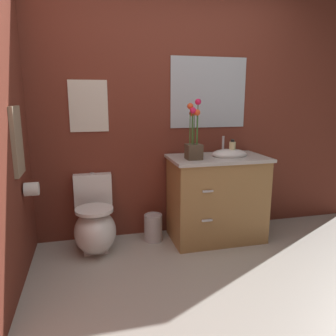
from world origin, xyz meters
TOP-DOWN VIEW (x-y plane):
  - ground_plane at (0.00, 0.00)m, footprint 8.78×8.78m
  - wall_back at (0.20, 1.54)m, footprint 4.10×0.05m
  - toilet at (-0.76, 1.24)m, footprint 0.38×0.59m
  - vanity_cabinet at (0.43, 1.21)m, footprint 0.94×0.56m
  - flower_vase at (0.16, 1.14)m, footprint 0.14×0.14m
  - soap_bottle at (0.57, 1.20)m, footprint 0.06×0.06m
  - trash_bin at (-0.20, 1.30)m, footprint 0.18×0.18m
  - wall_poster at (-0.76, 1.51)m, footprint 0.36×0.01m
  - wall_mirror at (0.43, 1.51)m, footprint 0.80×0.01m
  - hanging_towel at (-1.30, 0.95)m, footprint 0.03×0.28m
  - toilet_paper_roll at (-1.25, 1.04)m, footprint 0.11×0.11m

SIDE VIEW (x-z plane):
  - ground_plane at x=0.00m, z-range 0.00..0.00m
  - trash_bin at x=-0.20m, z-range 0.00..0.27m
  - toilet at x=-0.76m, z-range -0.10..0.59m
  - vanity_cabinet at x=0.43m, z-range -0.08..0.94m
  - toilet_paper_roll at x=-1.25m, z-range 0.62..0.74m
  - soap_bottle at x=0.57m, z-range 0.83..1.00m
  - flower_vase at x=0.16m, z-range 0.75..1.30m
  - hanging_towel at x=-1.30m, z-range 0.82..1.34m
  - wall_back at x=0.20m, z-range 0.00..2.50m
  - wall_poster at x=-0.76m, z-range 1.08..1.56m
  - wall_mirror at x=0.43m, z-range 1.10..1.80m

